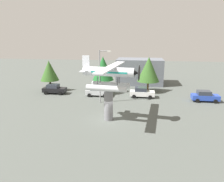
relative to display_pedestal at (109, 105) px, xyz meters
The scene contains 12 objects.
ground_plane 1.97m from the display_pedestal, ahead, with size 140.00×140.00×0.00m, color #515651.
display_pedestal is the anchor object (origin of this frame).
floatplane_monument 3.64m from the display_pedestal, ahead, with size 7.03×10.46×4.00m.
car_near_black 16.11m from the display_pedestal, 137.55° to the left, with size 4.20×2.02×1.76m.
car_mid_silver 11.13m from the display_pedestal, 109.28° to the left, with size 4.20×2.02×1.76m.
car_far_white 11.52m from the display_pedestal, 69.22° to the left, with size 4.20×2.02×1.76m.
car_distant_blue 17.22m from the display_pedestal, 34.73° to the left, with size 4.20×2.02×1.76m.
streetlight_primary 7.76m from the display_pedestal, 108.36° to the left, with size 1.84×0.28×8.19m.
storefront_building 22.28m from the display_pedestal, 81.10° to the left, with size 10.01×6.42×5.49m, color slate.
tree_west 18.47m from the display_pedestal, 136.76° to the left, with size 3.40×3.40×5.88m.
tree_east 13.32m from the display_pedestal, 103.57° to the left, with size 3.84×3.84×6.74m.
tree_center_back 15.86m from the display_pedestal, 70.77° to the left, with size 4.10×4.10×6.58m.
Camera 1 is at (3.91, -23.83, 9.98)m, focal length 32.98 mm.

